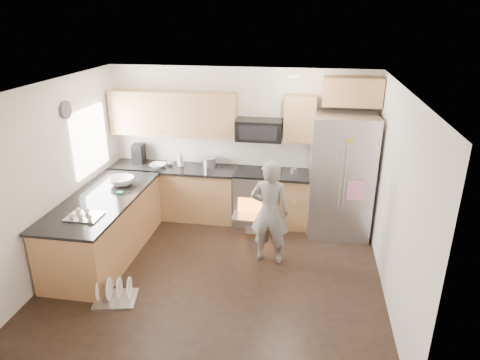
% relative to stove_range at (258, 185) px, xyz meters
% --- Properties ---
extents(ground, '(4.50, 4.50, 0.00)m').
position_rel_stove_range_xyz_m(ground, '(-0.35, -1.69, -0.68)').
color(ground, black).
rests_on(ground, ground).
extents(room_shell, '(4.54, 4.04, 2.62)m').
position_rel_stove_range_xyz_m(room_shell, '(-0.39, -1.68, 1.00)').
color(room_shell, white).
rests_on(room_shell, ground).
extents(back_cabinet_run, '(4.45, 0.64, 2.50)m').
position_rel_stove_range_xyz_m(back_cabinet_run, '(-0.94, 0.06, 0.29)').
color(back_cabinet_run, '#AD7545').
rests_on(back_cabinet_run, ground).
extents(peninsula, '(0.96, 2.36, 1.04)m').
position_rel_stove_range_xyz_m(peninsula, '(-2.10, -1.44, -0.21)').
color(peninsula, '#AD7545').
rests_on(peninsula, ground).
extents(stove_range, '(0.76, 0.97, 1.79)m').
position_rel_stove_range_xyz_m(stove_range, '(0.00, 0.00, 0.00)').
color(stove_range, '#B7B7BC').
rests_on(stove_range, ground).
extents(refrigerator, '(1.01, 0.80, 1.99)m').
position_rel_stove_range_xyz_m(refrigerator, '(1.34, -0.16, 0.32)').
color(refrigerator, '#B7B7BC').
rests_on(refrigerator, ground).
extents(person, '(0.59, 0.42, 1.55)m').
position_rel_stove_range_xyz_m(person, '(0.33, -1.20, 0.10)').
color(person, gray).
rests_on(person, ground).
extents(dish_rack, '(0.60, 0.52, 0.32)m').
position_rel_stove_range_xyz_m(dish_rack, '(-1.50, -2.50, -0.59)').
color(dish_rack, '#B7B7BC').
rests_on(dish_rack, ground).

